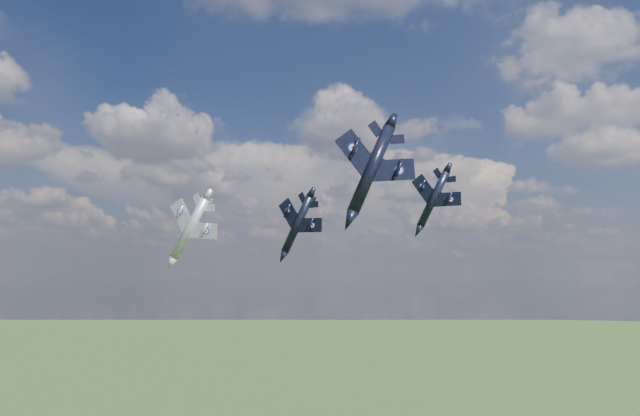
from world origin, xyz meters
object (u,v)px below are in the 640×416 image
(jet_lead_navy, at_px, (297,224))
(jet_high_navy, at_px, (433,199))
(jet_right_navy, at_px, (371,169))
(jet_left_silver, at_px, (190,228))

(jet_lead_navy, height_order, jet_high_navy, jet_high_navy)
(jet_lead_navy, relative_size, jet_right_navy, 0.89)
(jet_lead_navy, bearing_deg, jet_high_navy, 58.42)
(jet_lead_navy, distance_m, jet_left_silver, 19.59)
(jet_right_navy, xyz_separation_m, jet_left_silver, (-34.47, 26.09, -3.87))
(jet_lead_navy, xyz_separation_m, jet_high_navy, (18.55, 16.32, 5.09))
(jet_left_silver, bearing_deg, jet_high_navy, 27.29)
(jet_high_navy, bearing_deg, jet_lead_navy, -125.74)
(jet_right_navy, xyz_separation_m, jet_high_navy, (3.34, 38.80, 1.21))
(jet_lead_navy, bearing_deg, jet_left_silver, -173.53)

